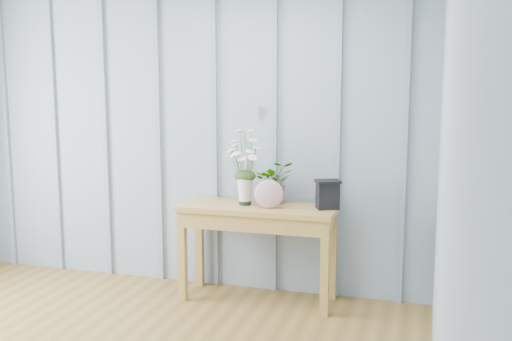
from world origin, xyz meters
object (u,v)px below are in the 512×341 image
(sideboard, at_px, (258,220))
(felt_disc_vessel, at_px, (269,194))
(carved_box, at_px, (328,194))
(daisy_vase, at_px, (245,158))

(sideboard, height_order, felt_disc_vessel, felt_disc_vessel)
(felt_disc_vessel, distance_m, carved_box, 0.44)
(sideboard, height_order, daisy_vase, daisy_vase)
(sideboard, relative_size, carved_box, 5.49)
(carved_box, bearing_deg, sideboard, -175.82)
(sideboard, relative_size, daisy_vase, 2.04)
(daisy_vase, distance_m, carved_box, 0.68)
(daisy_vase, xyz_separation_m, carved_box, (0.63, 0.03, -0.26))
(sideboard, distance_m, daisy_vase, 0.49)
(sideboard, xyz_separation_m, daisy_vase, (-0.10, 0.01, 0.48))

